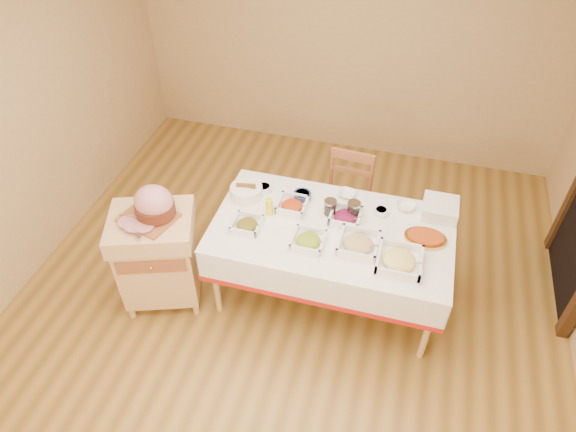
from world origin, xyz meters
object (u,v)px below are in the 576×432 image
object	(u,v)px
butcher_cart	(158,254)
preserve_jar_left	(330,208)
brass_platter	(425,238)
mustard_bottle	(269,206)
bread_basket	(246,191)
ham_on_board	(153,205)
preserve_jar_right	(354,210)
dining_table	(331,243)
plate_stack	(440,209)
dining_chair	(345,202)

from	to	relation	value
butcher_cart	preserve_jar_left	distance (m)	1.41
butcher_cart	brass_platter	bearing A→B (deg)	12.99
mustard_bottle	bread_basket	distance (m)	0.29
ham_on_board	preserve_jar_left	xyz separation A→B (m)	(1.21, 0.52, -0.18)
bread_basket	preserve_jar_left	bearing A→B (deg)	-1.94
ham_on_board	preserve_jar_right	distance (m)	1.50
dining_table	plate_stack	bearing A→B (deg)	26.45
mustard_bottle	bread_basket	bearing A→B (deg)	147.11
dining_table	preserve_jar_left	size ratio (longest dim) A/B	14.31
preserve_jar_right	mustard_bottle	bearing A→B (deg)	-166.56
dining_chair	bread_basket	bearing A→B (deg)	-147.93
preserve_jar_left	bread_basket	bearing A→B (deg)	178.06
preserve_jar_left	dining_table	bearing A→B (deg)	-71.53
preserve_jar_right	plate_stack	bearing A→B (deg)	17.43
ham_on_board	bread_basket	xyz separation A→B (m)	(0.52, 0.54, -0.19)
mustard_bottle	bread_basket	xyz separation A→B (m)	(-0.24, 0.16, -0.03)
plate_stack	preserve_jar_left	bearing A→B (deg)	-164.96
bread_basket	brass_platter	world-z (taller)	bread_basket
bread_basket	preserve_jar_right	bearing A→B (deg)	-0.28
dining_chair	mustard_bottle	size ratio (longest dim) A/B	5.15
butcher_cart	preserve_jar_right	distance (m)	1.58
preserve_jar_left	preserve_jar_right	bearing A→B (deg)	6.10
dining_table	plate_stack	distance (m)	0.89
dining_table	bread_basket	size ratio (longest dim) A/B	7.00
dining_table	butcher_cart	distance (m)	1.37
dining_table	butcher_cart	bearing A→B (deg)	-163.27
butcher_cart	dining_table	bearing A→B (deg)	16.73
plate_stack	brass_platter	size ratio (longest dim) A/B	0.85
butcher_cart	bread_basket	size ratio (longest dim) A/B	3.39
butcher_cart	preserve_jar_right	bearing A→B (deg)	21.81
dining_chair	brass_platter	size ratio (longest dim) A/B	2.97
preserve_jar_left	mustard_bottle	world-z (taller)	mustard_bottle
bread_basket	ham_on_board	bearing A→B (deg)	-133.44
preserve_jar_right	plate_stack	xyz separation A→B (m)	(0.64, 0.20, -0.00)
dining_chair	plate_stack	size ratio (longest dim) A/B	3.48
ham_on_board	bread_basket	bearing A→B (deg)	46.56
dining_table	butcher_cart	world-z (taller)	butcher_cart
dining_table	brass_platter	distance (m)	0.71
plate_stack	butcher_cart	bearing A→B (deg)	-159.52
butcher_cart	bread_basket	distance (m)	0.86
preserve_jar_left	mustard_bottle	xyz separation A→B (m)	(-0.45, -0.13, 0.02)
preserve_jar_right	dining_chair	bearing A→B (deg)	105.31
dining_table	dining_chair	bearing A→B (deg)	90.25
ham_on_board	preserve_jar_left	size ratio (longest dim) A/B	3.21
bread_basket	plate_stack	size ratio (longest dim) A/B	0.98
ham_on_board	preserve_jar_right	world-z (taller)	ham_on_board
dining_chair	plate_stack	world-z (taller)	dining_chair
dining_table	plate_stack	world-z (taller)	plate_stack
brass_platter	ham_on_board	bearing A→B (deg)	-167.65
butcher_cart	dining_chair	distance (m)	1.67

